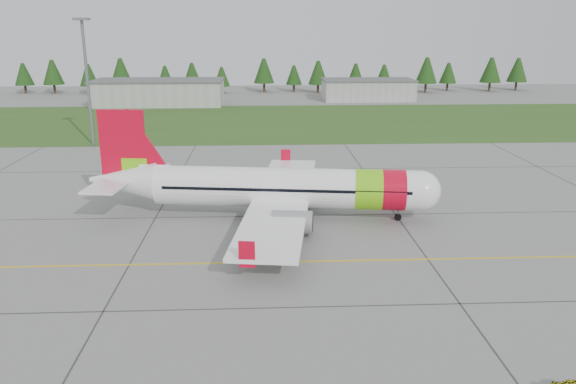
{
  "coord_description": "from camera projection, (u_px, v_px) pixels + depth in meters",
  "views": [
    {
      "loc": [
        -3.86,
        -35.35,
        18.77
      ],
      "look_at": [
        -1.46,
        16.54,
        3.6
      ],
      "focal_mm": 35.0,
      "sensor_mm": 36.0,
      "label": 1
    }
  ],
  "objects": [
    {
      "name": "hangar_east",
      "position": [
        368.0,
        90.0,
        152.86
      ],
      "size": [
        24.0,
        12.0,
        5.2
      ],
      "primitive_type": "cube",
      "color": "#A8A8A3",
      "rests_on": "ground"
    },
    {
      "name": "hangar_west",
      "position": [
        159.0,
        93.0,
        142.64
      ],
      "size": [
        32.0,
        14.0,
        6.0
      ],
      "primitive_type": "cube",
      "color": "#A8A8A3",
      "rests_on": "ground"
    },
    {
      "name": "service_van",
      "position": [
        114.0,
        135.0,
        90.83
      ],
      "size": [
        1.95,
        1.89,
        4.5
      ],
      "primitive_type": "imported",
      "rotation": [
        0.0,
        0.0,
        0.31
      ],
      "color": "silver",
      "rests_on": "ground"
    },
    {
      "name": "floodlight_mast",
      "position": [
        88.0,
        85.0,
        90.73
      ],
      "size": [
        0.5,
        0.5,
        20.0
      ],
      "primitive_type": "cylinder",
      "color": "slate",
      "rests_on": "ground"
    },
    {
      "name": "ground",
      "position": [
        320.0,
        307.0,
        39.33
      ],
      "size": [
        320.0,
        320.0,
        0.0
      ],
      "primitive_type": "plane",
      "color": "gray",
      "rests_on": "ground"
    },
    {
      "name": "grass_strip",
      "position": [
        281.0,
        121.0,
        117.96
      ],
      "size": [
        320.0,
        50.0,
        0.03
      ],
      "primitive_type": "cube",
      "color": "#30561E",
      "rests_on": "ground"
    },
    {
      "name": "taxi_guideline",
      "position": [
        310.0,
        261.0,
        47.0
      ],
      "size": [
        120.0,
        0.25,
        0.02
      ],
      "primitive_type": "cube",
      "color": "gold",
      "rests_on": "ground"
    },
    {
      "name": "aircraft",
      "position": [
        278.0,
        188.0,
        57.19
      ],
      "size": [
        36.09,
        33.52,
        10.95
      ],
      "rotation": [
        0.0,
        0.0,
        -0.13
      ],
      "color": "white",
      "rests_on": "ground"
    },
    {
      "name": "treeline",
      "position": [
        274.0,
        76.0,
        170.26
      ],
      "size": [
        160.0,
        8.0,
        10.0
      ],
      "primitive_type": null,
      "color": "#1C3F14",
      "rests_on": "ground"
    }
  ]
}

